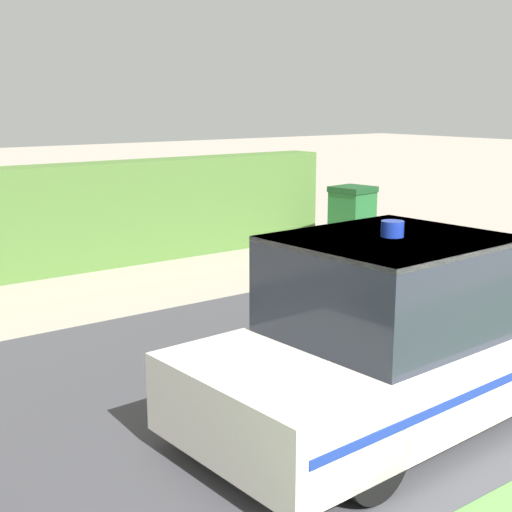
% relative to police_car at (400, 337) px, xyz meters
% --- Properties ---
extents(road_strip, '(28.00, 5.14, 0.01)m').
position_rel_police_car_xyz_m(road_strip, '(-0.26, 1.35, -0.70)').
color(road_strip, '#424247').
rests_on(road_strip, ground).
extents(garden_hedge, '(9.36, 0.63, 1.66)m').
position_rel_police_car_xyz_m(garden_hedge, '(0.08, 6.72, 0.13)').
color(garden_hedge, '#4C7233').
rests_on(garden_hedge, ground).
extents(police_car, '(4.11, 1.85, 1.68)m').
position_rel_police_car_xyz_m(police_car, '(0.00, 0.00, 0.00)').
color(police_car, black).
rests_on(police_car, road_strip).
extents(wheelie_bin, '(0.73, 0.72, 1.15)m').
position_rel_police_car_xyz_m(wheelie_bin, '(4.50, 5.14, -0.12)').
color(wheelie_bin, '#23662D').
rests_on(wheelie_bin, ground).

